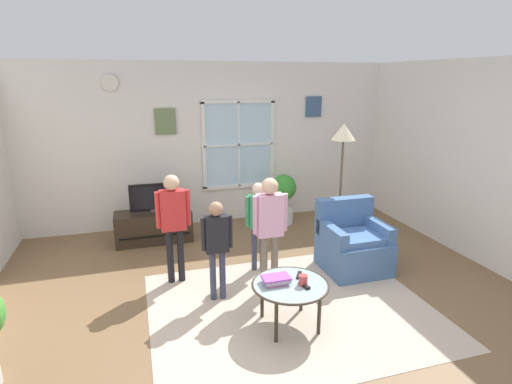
% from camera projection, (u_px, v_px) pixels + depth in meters
% --- Properties ---
extents(ground_plane, '(6.55, 6.46, 0.02)m').
position_uv_depth(ground_plane, '(271.00, 311.00, 4.29)').
color(ground_plane, brown).
extents(back_wall, '(5.95, 0.17, 2.60)m').
position_uv_depth(back_wall, '(214.00, 144.00, 6.70)').
color(back_wall, silver).
rests_on(back_wall, ground_plane).
extents(area_rug, '(2.91, 2.37, 0.01)m').
position_uv_depth(area_rug, '(291.00, 308.00, 4.33)').
color(area_rug, '#C6B29E').
rests_on(area_rug, ground_plane).
extents(tv_stand, '(1.10, 0.44, 0.46)m').
position_uv_depth(tv_stand, '(154.00, 227.00, 6.05)').
color(tv_stand, '#2D2319').
rests_on(tv_stand, ground_plane).
extents(television, '(0.63, 0.08, 0.43)m').
position_uv_depth(television, '(152.00, 197.00, 5.92)').
color(television, '#4C4C4C').
rests_on(television, tv_stand).
extents(armchair, '(0.76, 0.74, 0.87)m').
position_uv_depth(armchair, '(352.00, 244.00, 5.16)').
color(armchair, '#476B9E').
rests_on(armchair, ground_plane).
extents(coffee_table, '(0.75, 0.75, 0.46)m').
position_uv_depth(coffee_table, '(290.00, 287.00, 3.93)').
color(coffee_table, '#99B2B7').
rests_on(coffee_table, ground_plane).
extents(book_stack, '(0.27, 0.18, 0.07)m').
position_uv_depth(book_stack, '(276.00, 280.00, 3.92)').
color(book_stack, '#B86597').
rests_on(book_stack, coffee_table).
extents(cup, '(0.09, 0.09, 0.10)m').
position_uv_depth(cup, '(303.00, 280.00, 3.88)').
color(cup, '#BF3F3F').
rests_on(cup, coffee_table).
extents(remote_near_books, '(0.08, 0.15, 0.02)m').
position_uv_depth(remote_near_books, '(304.00, 286.00, 3.86)').
color(remote_near_books, black).
rests_on(remote_near_books, coffee_table).
extents(remote_near_cup, '(0.10, 0.14, 0.02)m').
position_uv_depth(remote_near_cup, '(299.00, 275.00, 4.07)').
color(remote_near_cup, black).
rests_on(remote_near_cup, coffee_table).
extents(person_black_shirt, '(0.34, 0.15, 1.12)m').
position_uv_depth(person_black_shirt, '(217.00, 240.00, 4.33)').
color(person_black_shirt, '#333851').
rests_on(person_black_shirt, ground_plane).
extents(person_pink_shirt, '(0.40, 0.18, 1.32)m').
position_uv_depth(person_pink_shirt, '(270.00, 222.00, 4.49)').
color(person_pink_shirt, '#726656').
rests_on(person_pink_shirt, ground_plane).
extents(person_green_shirt, '(0.34, 0.16, 1.14)m').
position_uv_depth(person_green_shirt, '(258.00, 216.00, 5.02)').
color(person_green_shirt, '#333851').
rests_on(person_green_shirt, ground_plane).
extents(person_red_shirt, '(0.40, 0.18, 1.31)m').
position_uv_depth(person_red_shirt, '(173.00, 216.00, 4.68)').
color(person_red_shirt, black).
rests_on(person_red_shirt, ground_plane).
extents(potted_plant_by_window, '(0.43, 0.43, 0.83)m').
position_uv_depth(potted_plant_by_window, '(283.00, 195.00, 6.74)').
color(potted_plant_by_window, silver).
rests_on(potted_plant_by_window, ground_plane).
extents(floor_lamp, '(0.32, 0.32, 1.77)m').
position_uv_depth(floor_lamp, '(343.00, 145.00, 5.47)').
color(floor_lamp, black).
rests_on(floor_lamp, ground_plane).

